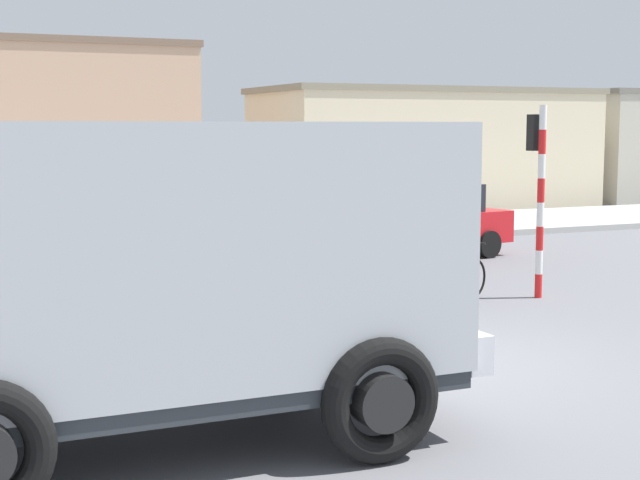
{
  "coord_description": "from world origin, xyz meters",
  "views": [
    {
      "loc": [
        -5.75,
        -10.2,
        2.87
      ],
      "look_at": [
        -0.14,
        2.5,
        1.2
      ],
      "focal_mm": 53.65,
      "sensor_mm": 36.0,
      "label": 1
    }
  ],
  "objects_px": {
    "pedestrian_near_kerb": "(424,223)",
    "car_red_near": "(77,245)",
    "cyclist": "(455,250)",
    "truck_foreground": "(157,262)",
    "traffic_light_pole": "(539,174)",
    "car_white_mid": "(421,221)"
  },
  "relations": [
    {
      "from": "pedestrian_near_kerb",
      "to": "car_red_near",
      "type": "bearing_deg",
      "value": -175.89
    },
    {
      "from": "cyclist",
      "to": "car_red_near",
      "type": "bearing_deg",
      "value": 146.17
    },
    {
      "from": "truck_foreground",
      "to": "pedestrian_near_kerb",
      "type": "height_order",
      "value": "truck_foreground"
    },
    {
      "from": "traffic_light_pole",
      "to": "pedestrian_near_kerb",
      "type": "height_order",
      "value": "traffic_light_pole"
    },
    {
      "from": "cyclist",
      "to": "traffic_light_pole",
      "type": "relative_size",
      "value": 0.54
    },
    {
      "from": "truck_foreground",
      "to": "cyclist",
      "type": "distance_m",
      "value": 7.84
    },
    {
      "from": "truck_foreground",
      "to": "pedestrian_near_kerb",
      "type": "relative_size",
      "value": 3.35
    },
    {
      "from": "cyclist",
      "to": "car_red_near",
      "type": "distance_m",
      "value": 6.51
    },
    {
      "from": "traffic_light_pole",
      "to": "pedestrian_near_kerb",
      "type": "distance_m",
      "value": 4.39
    },
    {
      "from": "traffic_light_pole",
      "to": "car_red_near",
      "type": "xyz_separation_m",
      "value": [
        -6.95,
        3.69,
        -1.25
      ]
    },
    {
      "from": "traffic_light_pole",
      "to": "car_red_near",
      "type": "bearing_deg",
      "value": 152.0
    },
    {
      "from": "cyclist",
      "to": "traffic_light_pole",
      "type": "distance_m",
      "value": 1.96
    },
    {
      "from": "car_red_near",
      "to": "pedestrian_near_kerb",
      "type": "relative_size",
      "value": 2.65
    },
    {
      "from": "truck_foreground",
      "to": "car_red_near",
      "type": "distance_m",
      "value": 8.53
    },
    {
      "from": "traffic_light_pole",
      "to": "car_white_mid",
      "type": "xyz_separation_m",
      "value": [
        0.62,
        4.93,
        -1.25
      ]
    },
    {
      "from": "car_white_mid",
      "to": "truck_foreground",
      "type": "bearing_deg",
      "value": -130.45
    },
    {
      "from": "car_red_near",
      "to": "pedestrian_near_kerb",
      "type": "bearing_deg",
      "value": 4.11
    },
    {
      "from": "car_white_mid",
      "to": "pedestrian_near_kerb",
      "type": "relative_size",
      "value": 2.62
    },
    {
      "from": "traffic_light_pole",
      "to": "car_red_near",
      "type": "distance_m",
      "value": 7.97
    },
    {
      "from": "truck_foreground",
      "to": "cyclist",
      "type": "relative_size",
      "value": 3.16
    },
    {
      "from": "truck_foreground",
      "to": "car_white_mid",
      "type": "bearing_deg",
      "value": 49.55
    },
    {
      "from": "truck_foreground",
      "to": "pedestrian_near_kerb",
      "type": "bearing_deg",
      "value": 48.61
    }
  ]
}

